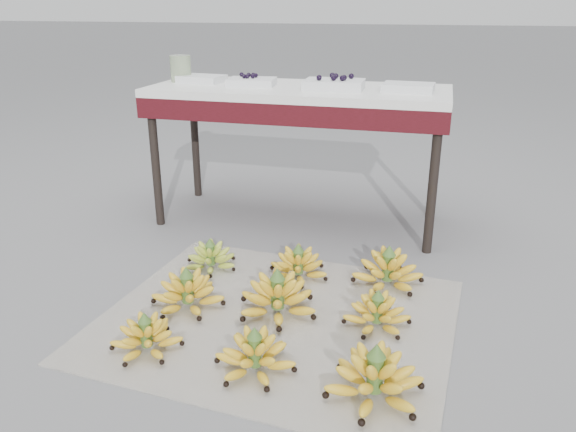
% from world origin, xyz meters
% --- Properties ---
extents(ground, '(60.00, 60.00, 0.00)m').
position_xyz_m(ground, '(0.00, 0.00, 0.00)').
color(ground, slate).
rests_on(ground, ground).
extents(newspaper_mat, '(1.33, 1.15, 0.01)m').
position_xyz_m(newspaper_mat, '(0.08, -0.06, 0.00)').
color(newspaper_mat, white).
rests_on(newspaper_mat, ground).
extents(bunch_front_left, '(0.24, 0.24, 0.14)m').
position_xyz_m(bunch_front_left, '(-0.29, -0.36, 0.05)').
color(bunch_front_left, yellow).
rests_on(bunch_front_left, newspaper_mat).
extents(bunch_front_center, '(0.27, 0.27, 0.16)m').
position_xyz_m(bunch_front_center, '(0.10, -0.37, 0.06)').
color(bunch_front_center, yellow).
rests_on(bunch_front_center, newspaper_mat).
extents(bunch_front_right, '(0.32, 0.32, 0.18)m').
position_xyz_m(bunch_front_right, '(0.47, -0.40, 0.07)').
color(bunch_front_right, yellow).
rests_on(bunch_front_right, newspaper_mat).
extents(bunch_mid_left, '(0.31, 0.31, 0.17)m').
position_xyz_m(bunch_mid_left, '(-0.28, -0.06, 0.06)').
color(bunch_mid_left, yellow).
rests_on(bunch_mid_left, newspaper_mat).
extents(bunch_mid_center, '(0.38, 0.38, 0.18)m').
position_xyz_m(bunch_mid_center, '(0.07, -0.02, 0.07)').
color(bunch_mid_center, yellow).
rests_on(bunch_mid_center, newspaper_mat).
extents(bunch_mid_right, '(0.29, 0.29, 0.15)m').
position_xyz_m(bunch_mid_right, '(0.43, -0.01, 0.06)').
color(bunch_mid_right, yellow).
rests_on(bunch_mid_right, newspaper_mat).
extents(bunch_back_left, '(0.30, 0.30, 0.14)m').
position_xyz_m(bunch_back_left, '(-0.32, 0.27, 0.05)').
color(bunch_back_left, '#8BAC33').
rests_on(bunch_back_left, newspaper_mat).
extents(bunch_back_center, '(0.33, 0.33, 0.15)m').
position_xyz_m(bunch_back_center, '(0.07, 0.29, 0.06)').
color(bunch_back_center, yellow).
rests_on(bunch_back_center, newspaper_mat).
extents(bunch_back_right, '(0.34, 0.34, 0.17)m').
position_xyz_m(bunch_back_right, '(0.44, 0.32, 0.07)').
color(bunch_back_right, yellow).
rests_on(bunch_back_right, newspaper_mat).
extents(vendor_table, '(1.47, 0.59, 0.70)m').
position_xyz_m(vendor_table, '(-0.10, 0.95, 0.62)').
color(vendor_table, black).
rests_on(vendor_table, ground).
extents(tray_far_left, '(0.24, 0.18, 0.04)m').
position_xyz_m(tray_far_left, '(-0.63, 0.98, 0.72)').
color(tray_far_left, silver).
rests_on(tray_far_left, vendor_table).
extents(tray_left, '(0.25, 0.19, 0.06)m').
position_xyz_m(tray_left, '(-0.34, 0.92, 0.72)').
color(tray_left, silver).
rests_on(tray_left, vendor_table).
extents(tray_right, '(0.29, 0.21, 0.07)m').
position_xyz_m(tray_right, '(0.08, 0.91, 0.73)').
color(tray_right, silver).
rests_on(tray_right, vendor_table).
extents(tray_far_right, '(0.24, 0.18, 0.04)m').
position_xyz_m(tray_far_right, '(0.43, 0.93, 0.72)').
color(tray_far_right, silver).
rests_on(tray_far_right, vendor_table).
extents(glass_jar, '(0.13, 0.13, 0.13)m').
position_xyz_m(glass_jar, '(-0.74, 0.97, 0.77)').
color(glass_jar, beige).
rests_on(glass_jar, vendor_table).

